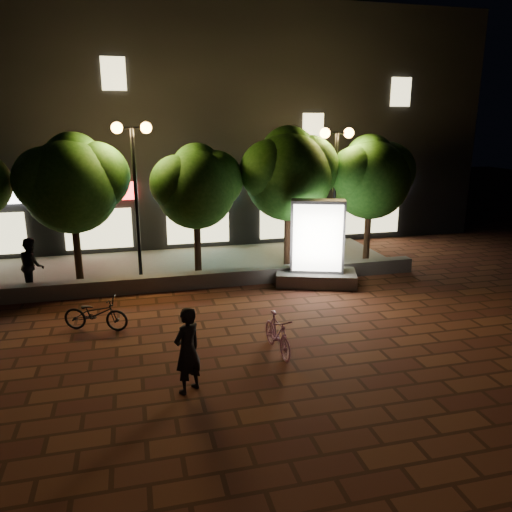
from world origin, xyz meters
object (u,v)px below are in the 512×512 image
object	(u,v)px
tree_left	(73,180)
tree_right	(289,171)
rider	(187,350)
street_lamp_left	(134,161)
scooter_pink	(277,334)
tree_mid	(197,184)
tree_far_right	(371,174)
ad_kiosk	(317,251)
street_lamp_right	(336,161)
scooter_parked	(96,314)
pedestrian	(32,265)

from	to	relation	value
tree_left	tree_right	size ratio (longest dim) A/B	0.97
rider	street_lamp_left	bearing A→B (deg)	-121.26
tree_right	scooter_pink	distance (m)	7.74
tree_mid	tree_left	bearing A→B (deg)	180.00
tree_right	tree_far_right	xyz separation A→B (m)	(3.20, -0.00, -0.20)
ad_kiosk	rider	bearing A→B (deg)	-130.31
tree_right	street_lamp_right	world-z (taller)	tree_right
street_lamp_right	scooter_parked	size ratio (longest dim) A/B	2.90
tree_far_right	pedestrian	distance (m)	12.12
tree_far_right	ad_kiosk	xyz separation A→B (m)	(-2.87, -2.08, -2.22)
tree_mid	pedestrian	world-z (taller)	tree_mid
tree_right	tree_mid	bearing A→B (deg)	-180.00
tree_left	tree_right	xyz separation A→B (m)	(7.30, 0.00, 0.12)
tree_left	tree_far_right	bearing A→B (deg)	-0.00
pedestrian	street_lamp_left	bearing A→B (deg)	-96.23
tree_right	pedestrian	xyz separation A→B (m)	(-8.64, -0.89, -2.61)
tree_left	street_lamp_left	xyz separation A→B (m)	(1.95, -0.26, 0.58)
street_lamp_right	ad_kiosk	bearing A→B (deg)	-126.01
tree_right	street_lamp_left	xyz separation A→B (m)	(-5.36, -0.26, 0.46)
tree_mid	street_lamp_left	xyz separation A→B (m)	(-2.05, -0.26, 0.81)
tree_far_right	scooter_pink	size ratio (longest dim) A/B	3.02
tree_right	scooter_parked	size ratio (longest dim) A/B	2.95
tree_left	tree_far_right	world-z (taller)	tree_left
tree_mid	scooter_pink	bearing A→B (deg)	-82.17
tree_mid	street_lamp_right	xyz separation A→B (m)	(4.95, -0.26, 0.68)
street_lamp_left	scooter_parked	size ratio (longest dim) A/B	3.02
ad_kiosk	street_lamp_right	bearing A→B (deg)	53.99
tree_mid	ad_kiosk	bearing A→B (deg)	-29.76
tree_mid	scooter_pink	distance (m)	7.28
pedestrian	ad_kiosk	bearing A→B (deg)	-114.54
tree_left	scooter_pink	size ratio (longest dim) A/B	3.10
scooter_parked	tree_mid	bearing A→B (deg)	-17.69
tree_mid	tree_far_right	bearing A→B (deg)	0.00
tree_left	tree_mid	distance (m)	4.00
scooter_pink	rider	bearing A→B (deg)	-155.98
ad_kiosk	pedestrian	world-z (taller)	ad_kiosk
street_lamp_left	scooter_pink	world-z (taller)	street_lamp_left
tree_mid	tree_far_right	size ratio (longest dim) A/B	0.95
scooter_pink	tree_left	bearing A→B (deg)	121.61
street_lamp_left	pedestrian	world-z (taller)	street_lamp_left
tree_mid	pedestrian	distance (m)	5.86
street_lamp_left	scooter_parked	bearing A→B (deg)	-107.32
tree_right	pedestrian	distance (m)	9.07
tree_mid	street_lamp_right	world-z (taller)	street_lamp_right
tree_mid	pedestrian	bearing A→B (deg)	-170.56
tree_left	street_lamp_left	world-z (taller)	street_lamp_left
tree_left	scooter_pink	xyz separation A→B (m)	(4.91, -6.68, -2.97)
pedestrian	scooter_parked	bearing A→B (deg)	-165.77
street_lamp_right	pedestrian	bearing A→B (deg)	-176.53
scooter_pink	scooter_parked	world-z (taller)	scooter_pink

